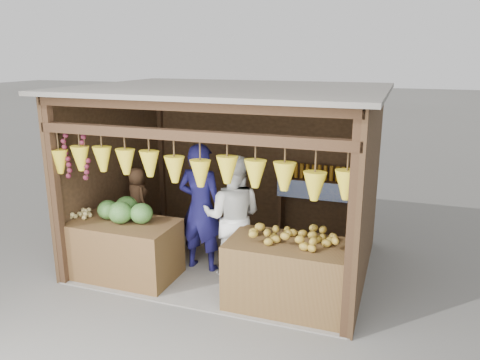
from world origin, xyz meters
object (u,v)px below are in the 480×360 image
object	(u,v)px
man_standing	(201,208)
woman_standing	(233,217)
counter_right	(288,275)
counter_left	(125,250)
vendor_seated	(137,198)

from	to	relation	value
man_standing	woman_standing	xyz separation A→B (m)	(0.51, -0.04, -0.06)
counter_right	woman_standing	bearing A→B (deg)	148.78
counter_left	woman_standing	xyz separation A→B (m)	(1.43, 0.56, 0.48)
woman_standing	vendor_seated	xyz separation A→B (m)	(-1.85, 0.50, -0.07)
man_standing	woman_standing	world-z (taller)	man_standing
counter_left	woman_standing	distance (m)	1.61
counter_right	man_standing	distance (m)	1.68
counter_left	counter_right	bearing A→B (deg)	-0.48
vendor_seated	man_standing	bearing A→B (deg)	-165.41
vendor_seated	woman_standing	bearing A→B (deg)	-161.78
counter_right	man_standing	bearing A→B (deg)	156.89
man_standing	vendor_seated	xyz separation A→B (m)	(-1.35, 0.46, -0.13)
woman_standing	man_standing	bearing A→B (deg)	-15.05
counter_right	vendor_seated	xyz separation A→B (m)	(-2.82, 1.08, 0.39)
counter_right	vendor_seated	bearing A→B (deg)	158.96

